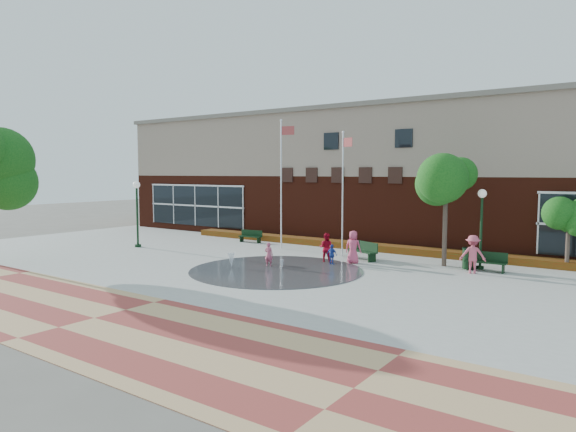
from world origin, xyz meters
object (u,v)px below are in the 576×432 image
Objects in this scene: flagpole_left at (282,177)px; trash_can at (469,258)px; child_splash at (269,255)px; bench_left at (250,239)px; flagpole_right at (343,187)px.

trash_can is (11.44, -0.10, -3.92)m from flagpole_left.
trash_can is at bearing -158.24° from child_splash.
trash_can is (14.91, -1.26, 0.27)m from bench_left.
flagpole_right reaches higher than child_splash.
bench_left is 1.61× the size of trash_can.
flagpole_left is 4.66× the size of bench_left.
flagpole_right is (4.53, -0.40, -0.51)m from flagpole_left.
trash_can is at bearing 25.69° from flagpole_right.
trash_can is at bearing -10.29° from bench_left.
bench_left is (-3.48, 1.15, -4.18)m from flagpole_left.
flagpole_left reaches higher than child_splash.
flagpole_left is 7.52× the size of trash_can.
flagpole_right is 5.69× the size of child_splash.
trash_can is 9.91m from child_splash.
bench_left is 9.09m from child_splash.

